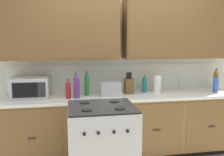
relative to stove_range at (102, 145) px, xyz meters
name	(u,v)px	position (x,y,z in m)	size (l,w,h in m)	color
wall_unit	(120,45)	(0.39, 0.83, 1.15)	(4.43, 0.40, 2.35)	silver
counter_run	(123,125)	(0.39, 0.63, 0.00)	(3.26, 0.64, 0.91)	black
stove_range	(102,145)	(0.00, 0.00, 0.00)	(0.76, 0.68, 0.95)	#B7B7BC
microwave	(31,87)	(-0.87, 0.68, 0.58)	(0.48, 0.37, 0.28)	#B7B7BC
toaster	(110,89)	(0.20, 0.60, 0.54)	(0.28, 0.18, 0.19)	#B7B7BC
knife_block	(129,86)	(0.49, 0.71, 0.56)	(0.11, 0.14, 0.31)	brown
sink_faucet	(179,83)	(1.33, 0.84, 0.54)	(0.02, 0.02, 0.20)	#B2B5BA
paper_towel_roll	(157,84)	(0.92, 0.71, 0.57)	(0.12, 0.12, 0.26)	white
bottle_amber	(216,80)	(1.88, 0.72, 0.61)	(0.08, 0.08, 0.33)	#9E6619
bottle_violet	(77,86)	(-0.26, 0.55, 0.61)	(0.08, 0.08, 0.33)	#663384
bottle_blue	(216,84)	(1.79, 0.57, 0.56)	(0.08, 0.08, 0.25)	blue
bottle_green	(87,84)	(-0.12, 0.69, 0.61)	(0.06, 0.06, 0.34)	#237A38
bottle_red	(68,89)	(-0.37, 0.55, 0.57)	(0.07, 0.07, 0.26)	maroon
bottle_teal	(144,84)	(0.74, 0.76, 0.56)	(0.07, 0.07, 0.25)	#1E707A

